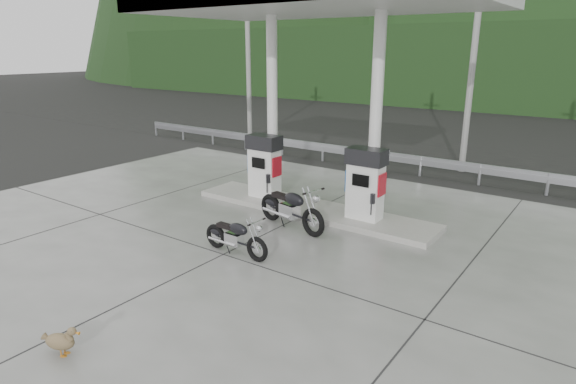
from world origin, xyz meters
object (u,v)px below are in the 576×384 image
Objects in this scene: duck at (60,342)px; motorcycle_right at (291,209)px; gas_pump_right at (365,184)px; gas_pump_left at (264,166)px; motorcycle_left at (236,237)px.

motorcycle_right is at bearing 69.46° from duck.
gas_pump_right is at bearing 56.76° from motorcycle_right.
gas_pump_right is at bearing 58.86° from duck.
duck is (-1.10, -7.49, -0.85)m from gas_pump_right.
gas_pump_left reaches higher than motorcycle_left.
motorcycle_left is 0.79× the size of motorcycle_right.
motorcycle_right is (0.05, 2.01, 0.11)m from motorcycle_left.
gas_pump_right reaches higher than motorcycle_right.
motorcycle_right is at bearing 90.38° from motorcycle_left.
duck is (0.24, -6.18, -0.29)m from motorcycle_right.
gas_pump_left reaches higher than duck.
motorcycle_left is (1.81, -3.32, -0.66)m from gas_pump_left.
gas_pump_left is 3.84m from motorcycle_left.
motorcycle_left is (-1.39, -3.32, -0.66)m from gas_pump_right.
gas_pump_left is at bearing 82.87° from duck.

